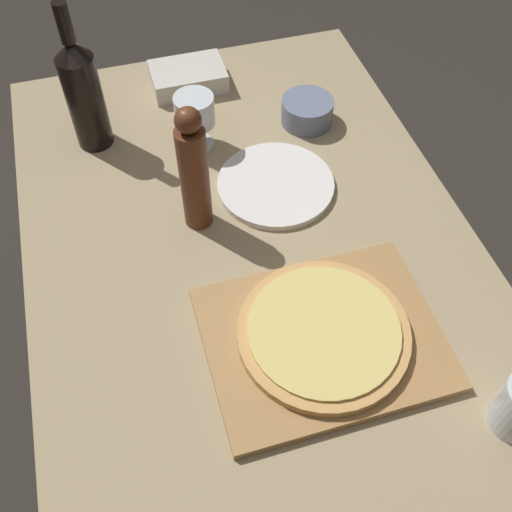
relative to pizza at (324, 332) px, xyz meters
name	(u,v)px	position (x,y,z in m)	size (l,w,h in m)	color
ground_plane	(251,400)	(-0.06, 0.27, -0.81)	(12.00, 12.00, 0.00)	#2D2823
dining_table	(248,268)	(-0.06, 0.27, -0.14)	(0.85, 1.23, 0.78)	#9E8966
cutting_board	(322,338)	(0.00, 0.00, -0.02)	(0.39, 0.31, 0.02)	#A87A47
pizza	(324,332)	(0.00, 0.00, 0.00)	(0.29, 0.29, 0.02)	tan
wine_bottle	(83,93)	(-0.31, 0.61, 0.10)	(0.08, 0.08, 0.33)	black
pepper_mill	(194,172)	(-0.14, 0.33, 0.10)	(0.06, 0.06, 0.27)	#5B2D19
wine_glass	(195,112)	(-0.09, 0.54, 0.06)	(0.08, 0.08, 0.13)	silver
small_bowl	(307,111)	(0.16, 0.55, 0.00)	(0.12, 0.12, 0.06)	slate
dinner_plate	(276,184)	(0.03, 0.37, -0.02)	(0.24, 0.24, 0.01)	white
food_container	(188,77)	(-0.07, 0.75, 0.00)	(0.17, 0.12, 0.05)	beige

